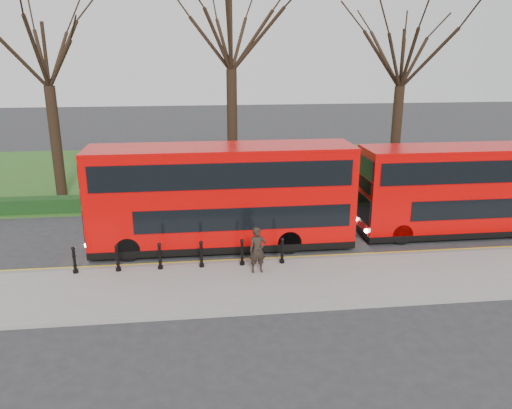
{
  "coord_description": "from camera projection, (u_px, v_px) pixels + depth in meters",
  "views": [
    {
      "loc": [
        -0.07,
        -19.09,
        8.08
      ],
      "look_at": [
        2.26,
        0.5,
        2.0
      ],
      "focal_mm": 35.0,
      "sensor_mm": 36.0,
      "label": 1
    }
  ],
  "objects": [
    {
      "name": "tree_left",
      "position": [
        45.0,
        47.0,
        26.65
      ],
      "size": [
        7.29,
        7.29,
        11.39
      ],
      "color": "black",
      "rests_on": "ground"
    },
    {
      "name": "bus_lead",
      "position": [
        222.0,
        198.0,
        20.91
      ],
      "size": [
        10.98,
        2.52,
        4.37
      ],
      "color": "#CD0504",
      "rests_on": "ground"
    },
    {
      "name": "ground",
      "position": [
        203.0,
        256.0,
        20.5
      ],
      "size": [
        120.0,
        120.0,
        0.0
      ],
      "primitive_type": "plane",
      "color": "#28282B",
      "rests_on": "ground"
    },
    {
      "name": "yellow_line_outer",
      "position": [
        203.0,
        263.0,
        19.83
      ],
      "size": [
        60.0,
        0.1,
        0.01
      ],
      "primitive_type": "cube",
      "color": "yellow",
      "rests_on": "ground"
    },
    {
      "name": "pedestrian",
      "position": [
        258.0,
        250.0,
        18.48
      ],
      "size": [
        0.68,
        0.48,
        1.74
      ],
      "primitive_type": "imported",
      "rotation": [
        0.0,
        0.0,
        0.11
      ],
      "color": "black",
      "rests_on": "pavement"
    },
    {
      "name": "tree_mid",
      "position": [
        231.0,
        26.0,
        27.45
      ],
      "size": [
        8.26,
        8.26,
        12.9
      ],
      "color": "black",
      "rests_on": "ground"
    },
    {
      "name": "yellow_line_inner",
      "position": [
        203.0,
        261.0,
        20.02
      ],
      "size": [
        60.0,
        0.1,
        0.01
      ],
      "primitive_type": "cube",
      "color": "yellow",
      "rests_on": "ground"
    },
    {
      "name": "tree_right",
      "position": [
        403.0,
        52.0,
        28.98
      ],
      "size": [
        7.09,
        7.09,
        11.07
      ],
      "color": "black",
      "rests_on": "ground"
    },
    {
      "name": "bollard_row",
      "position": [
        181.0,
        255.0,
        18.93
      ],
      "size": [
        7.97,
        0.15,
        1.0
      ],
      "color": "black",
      "rests_on": "pavement"
    },
    {
      "name": "bus_rear",
      "position": [
        472.0,
        190.0,
        22.58
      ],
      "size": [
        10.19,
        2.34,
        4.05
      ],
      "color": "#CD0504",
      "rests_on": "ground"
    },
    {
      "name": "grass_verge",
      "position": [
        199.0,
        172.0,
        34.72
      ],
      "size": [
        60.0,
        18.0,
        0.06
      ],
      "primitive_type": "cube",
      "color": "#2D531B",
      "rests_on": "ground"
    },
    {
      "name": "hedge",
      "position": [
        200.0,
        200.0,
        26.83
      ],
      "size": [
        60.0,
        0.9,
        0.8
      ],
      "primitive_type": "cube",
      "color": "black",
      "rests_on": "ground"
    },
    {
      "name": "pavement",
      "position": [
        204.0,
        288.0,
        17.63
      ],
      "size": [
        60.0,
        4.0,
        0.15
      ],
      "primitive_type": "cube",
      "color": "gray",
      "rests_on": "ground"
    },
    {
      "name": "kerb",
      "position": [
        203.0,
        265.0,
        19.53
      ],
      "size": [
        60.0,
        0.25,
        0.16
      ],
      "primitive_type": "cube",
      "color": "slate",
      "rests_on": "ground"
    }
  ]
}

